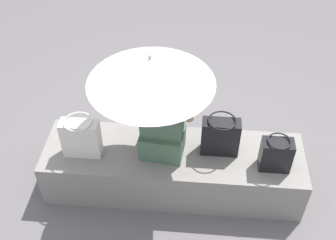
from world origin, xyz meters
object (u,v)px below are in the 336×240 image
person_seated (162,116)px  parasol (151,70)px  shoulder_bag_spare (220,136)px  handbag_black (81,138)px  tote_bag_canvas (276,154)px

person_seated → parasol: size_ratio=0.90×
parasol → shoulder_bag_spare: bearing=-167.4°
person_seated → shoulder_bag_spare: person_seated is taller
person_seated → shoulder_bag_spare: bearing=-175.0°
person_seated → handbag_black: person_seated is taller
parasol → shoulder_bag_spare: parasol is taller
person_seated → handbag_black: (0.64, 0.07, -0.21)m
person_seated → handbag_black: size_ratio=2.54×
tote_bag_canvas → person_seated: bearing=-6.1°
handbag_black → person_seated: bearing=-173.3°
handbag_black → shoulder_bag_spare: size_ratio=1.03×
parasol → shoulder_bag_spare: size_ratio=2.88×
shoulder_bag_spare → parasol: bearing=12.6°
parasol → handbag_black: bearing=-0.2°
shoulder_bag_spare → tote_bag_canvas: bearing=162.4°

